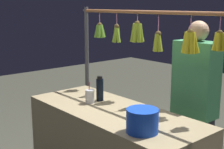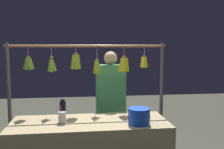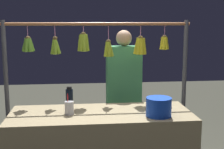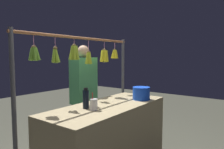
# 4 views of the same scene
# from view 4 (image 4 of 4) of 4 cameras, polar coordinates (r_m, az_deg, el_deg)

# --- Properties ---
(market_counter) EXTENTS (1.68, 0.66, 0.91)m
(market_counter) POSITION_cam_4_polar(r_m,az_deg,el_deg) (2.67, -0.99, -17.74)
(market_counter) COLOR tan
(market_counter) RESTS_ON ground
(display_rack) EXTENTS (1.92, 0.15, 1.76)m
(display_rack) POSITION_cam_4_polar(r_m,az_deg,el_deg) (2.76, -7.76, 0.73)
(display_rack) COLOR #4C4C51
(display_rack) RESTS_ON ground
(water_bottle) EXTENTS (0.07, 0.07, 0.23)m
(water_bottle) POSITION_cam_4_polar(r_m,az_deg,el_deg) (2.35, -7.09, -6.53)
(water_bottle) COLOR black
(water_bottle) RESTS_ON market_counter
(blue_bucket) EXTENTS (0.23, 0.23, 0.17)m
(blue_bucket) POSITION_cam_4_polar(r_m,az_deg,el_deg) (2.84, 7.92, -5.07)
(blue_bucket) COLOR blue
(blue_bucket) RESTS_ON market_counter
(drink_cup) EXTENTS (0.08, 0.08, 0.19)m
(drink_cup) POSITION_cam_4_polar(r_m,az_deg,el_deg) (2.29, -4.96, -8.08)
(drink_cup) COLOR silver
(drink_cup) RESTS_ON market_counter
(vendor_person) EXTENTS (0.39, 0.21, 1.65)m
(vendor_person) POSITION_cam_4_polar(r_m,az_deg,el_deg) (3.25, -7.61, -7.04)
(vendor_person) COLOR #2D2D38
(vendor_person) RESTS_ON ground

